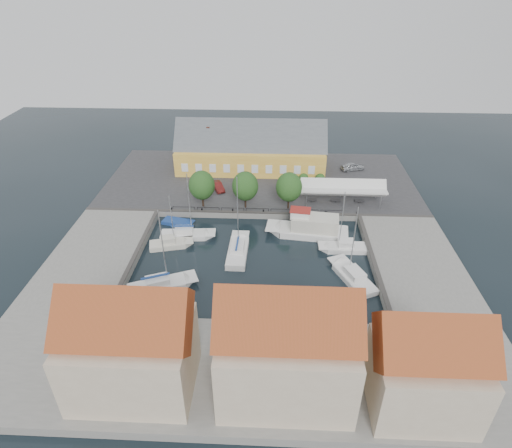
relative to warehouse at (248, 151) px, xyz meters
The scene contains 21 objects.
ground 28.82m from the warehouse, 84.77° to the right, with size 140.00×140.00×0.00m, color black.
north_quay 7.13m from the warehouse, 64.14° to the right, with size 56.00×26.00×1.00m, color #2D2D30.
west_quay 36.24m from the warehouse, 122.58° to the right, with size 12.00×24.00×1.00m, color slate.
east_quay 39.27m from the warehouse, 50.98° to the right, with size 12.00×24.00×1.00m, color slate.
south_bank 49.58m from the warehouse, 86.99° to the right, with size 56.00×14.00×1.00m, color slate.
quay_edge_fittings 23.99m from the warehouse, 83.67° to the right, with size 56.00×24.72×0.40m.
warehouse is the anchor object (origin of this frame).
tent_canopy 21.63m from the warehouse, 39.86° to the right, with size 14.00×4.00×2.83m.
quay_trees 16.37m from the warehouse, 87.91° to the right, with size 18.20×4.20×6.30m.
car_silver 20.50m from the warehouse, ahead, with size 1.82×4.51×1.54m, color #AAADB2.
car_red 11.55m from the warehouse, 114.76° to the right, with size 1.42×4.08×1.34m, color #571514.
center_sailboat 28.40m from the warehouse, 89.39° to the right, with size 2.82×8.93×12.17m.
trawler 25.33m from the warehouse, 64.40° to the right, with size 12.82×5.12×5.00m.
east_boat_a 30.93m from the warehouse, 59.88° to the right, with size 6.99×2.44×10.00m.
east_boat_c 36.92m from the warehouse, 64.62° to the right, with size 5.92×8.78×10.91m.
west_boat_a 25.70m from the warehouse, 107.93° to the right, with size 8.49×2.96×11.07m.
west_boat_b 28.73m from the warehouse, 110.00° to the right, with size 6.61×3.62×8.98m.
west_boat_d 37.30m from the warehouse, 103.88° to the right, with size 9.08×5.80×11.77m.
launch_sw 41.50m from the warehouse, 105.22° to the right, with size 5.32×4.74×0.98m.
launch_nw 23.02m from the warehouse, 116.15° to the right, with size 5.38×3.22×0.88m.
townhouses 51.81m from the warehouse, 84.99° to the right, with size 36.30×8.50×12.00m.
Camera 1 is at (2.53, -49.30, 35.31)m, focal length 30.00 mm.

